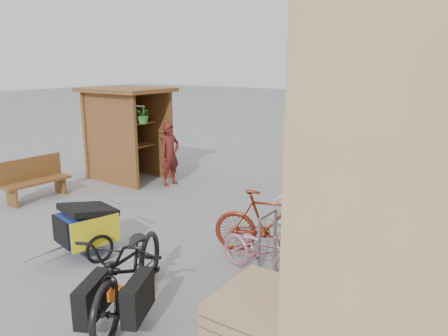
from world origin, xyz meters
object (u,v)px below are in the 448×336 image
Objects in this scene: shopping_carts at (408,159)px; pallet_stack at (262,310)px; bike_5 at (340,187)px; bench at (34,178)px; bike_3 at (322,200)px; bike_7 at (358,174)px; bike_2 at (314,210)px; bike_0 at (261,251)px; kiosk at (125,121)px; bike_1 at (269,223)px; child_trailer at (86,226)px; cargo_bike at (130,269)px; person_kiosk at (170,154)px; bike_4 at (327,191)px; bike_6 at (354,183)px.

pallet_stack is at bearing -90.00° from shopping_carts.
bench is at bearing 129.98° from bike_5.
bike_3 is 1.03× the size of bike_7.
bike_0 is at bearing -171.17° from bike_2.
bike_7 is at bearing 20.14° from kiosk.
child_trailer is at bearing 104.49° from bike_1.
bike_7 is (0.79, 6.53, -0.09)m from cargo_bike.
shopping_carts is at bearing -46.55° from person_kiosk.
shopping_carts reaches higher than pallet_stack.
bike_4 reaches higher than bike_0.
shopping_carts is at bearing -8.45° from bike_3.
pallet_stack is 3.02m from bike_2.
bike_6 is (-0.03, 4.29, 0.01)m from bike_0.
child_trailer is (2.95, -3.71, -1.06)m from kiosk.
kiosk reaches higher than child_trailer.
bike_0 is 3.19m from bike_4.
person_kiosk is (1.36, 0.18, -0.76)m from kiosk.
bench is at bearing 124.62° from bike_6.
bike_7 is (-0.14, 2.95, 0.00)m from bike_2.
bike_1 reaches higher than bike_0.
cargo_bike reaches higher than pallet_stack.
bike_2 is at bearing 59.08° from child_trailer.
child_trailer is 0.66× the size of cargo_bike.
bike_7 is (-0.73, 5.90, 0.27)m from pallet_stack.
cargo_bike is at bearing 169.11° from bike_3.
bike_3 reaches higher than pallet_stack.
bike_3 reaches higher than bike_4.
bench is at bearing 109.94° from bike_3.
pallet_stack is at bearing -168.44° from bike_7.
bike_5 is (4.22, 0.48, -0.29)m from person_kiosk.
bike_0 is at bearing -178.00° from bike_6.
pallet_stack is 0.76× the size of person_kiosk.
bike_5 is at bearing -102.48° from shopping_carts.
bike_4 is at bearing 17.51° from bike_0.
bike_1 is at bearing 6.68° from bench.
bench is 3.58m from child_trailer.
bench reaches higher than bike_0.
child_trailer is 4.28m from bike_3.
kiosk is 5.93m from bike_6.
person_kiosk is at bearing 109.04° from bike_5.
bike_4 is at bearing 163.22° from bike_5.
bike_3 is at bearing 22.41° from bench.
bench is at bearing 74.62° from bike_1.
cargo_bike is (-1.52, -8.27, -0.04)m from shopping_carts.
bike_5 is (-0.69, 4.54, 0.29)m from pallet_stack.
bike_6 is (-0.05, 2.40, -0.08)m from bike_2.
bike_4 is (-0.85, 4.25, 0.25)m from pallet_stack.
cargo_bike is 1.43× the size of bike_7.
bike_2 is at bearing -171.32° from bike_4.
bike_3 is (-0.67, -4.13, -0.12)m from shopping_carts.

